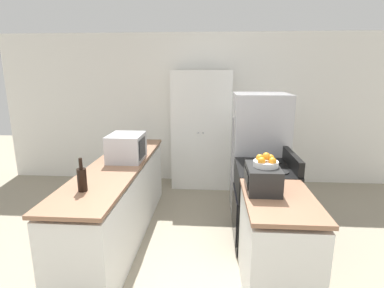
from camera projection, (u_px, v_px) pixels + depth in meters
wall_back at (198, 110)px, 5.30m from camera, size 7.00×0.06×2.60m
counter_left at (119, 202)px, 3.57m from camera, size 0.60×2.62×0.91m
counter_right at (277, 248)px, 2.64m from camera, size 0.60×0.92×0.91m
pantry_cabinet at (201, 130)px, 5.09m from camera, size 0.99×0.51×1.98m
stove at (263, 204)px, 3.46m from camera, size 0.66×0.75×1.07m
refrigerator at (258, 155)px, 4.11m from camera, size 0.74×0.68×1.68m
microwave at (127, 147)px, 3.58m from camera, size 0.40×0.47×0.32m
wine_bottle at (82, 179)px, 2.66m from camera, size 0.08×0.08×0.30m
toaster_oven at (263, 178)px, 2.67m from camera, size 0.29×0.40×0.23m
fruit_bowl at (266, 162)px, 2.63m from camera, size 0.22×0.22×0.13m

